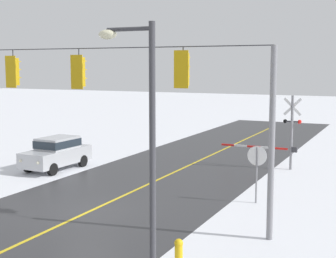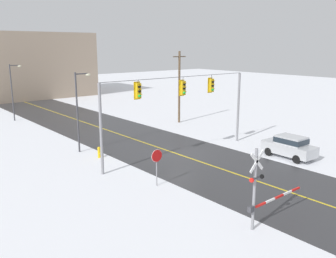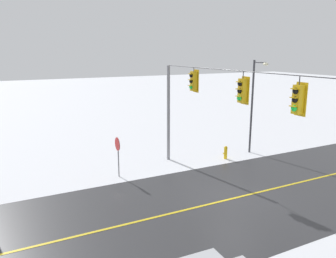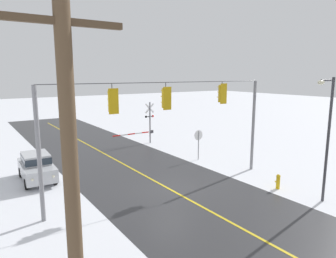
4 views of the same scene
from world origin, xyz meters
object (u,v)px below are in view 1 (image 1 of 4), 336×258
Objects in this scene: railroad_crossing at (285,133)px; fire_hydrant at (179,253)px; stop_sign at (257,162)px; streetlamp_near at (144,142)px; parked_car_silver at (57,152)px.

fire_hydrant is at bearing 91.24° from railroad_crossing.
stop_sign is at bearing -90.94° from fire_hydrant.
railroad_crossing is (0.44, -7.29, 0.25)m from stop_sign.
fire_hydrant is (0.25, -2.46, -3.45)m from streetlamp_near.
fire_hydrant is at bearing 89.06° from stop_sign.
parked_car_silver is (11.55, -1.93, -0.76)m from stop_sign.
stop_sign is 0.55× the size of parked_car_silver.
parked_car_silver is at bearing 25.75° from railroad_crossing.
stop_sign is 11.73m from parked_car_silver.
stop_sign is 7.60m from fire_hydrant.
streetlamp_near is at bearing 95.76° from fire_hydrant.
streetlamp_near reaches higher than stop_sign.
railroad_crossing is 0.68× the size of streetlamp_near.
stop_sign is 0.53× the size of railroad_crossing.
fire_hydrant is at bearing 140.47° from parked_car_silver.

